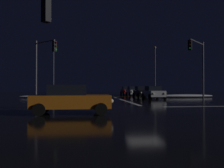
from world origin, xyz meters
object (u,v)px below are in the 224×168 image
at_px(sedan_silver, 153,92).
at_px(streetlamp_left_far, 54,65).
at_px(sedan_black, 142,92).
at_px(traffic_signal_nw, 44,59).
at_px(sedan_white, 133,91).
at_px(sedan_red, 127,91).
at_px(traffic_signal_ne, 198,59).
at_px(sedan_orange_crossing, 71,99).
at_px(streetlamp_right_far, 155,67).

height_order(sedan_silver, streetlamp_left_far, streetlamp_left_far).
bearing_deg(sedan_black, traffic_signal_nw, -145.74).
bearing_deg(sedan_black, sedan_white, 91.49).
bearing_deg(sedan_red, traffic_signal_nw, -122.70).
bearing_deg(sedan_red, traffic_signal_ne, -77.11).
xyz_separation_m(sedan_orange_crossing, traffic_signal_ne, (13.32, 12.10, 3.81)).
height_order(sedan_red, sedan_orange_crossing, same).
xyz_separation_m(sedan_silver, streetlamp_right_far, (6.01, 19.01, 4.79)).
height_order(sedan_black, traffic_signal_ne, traffic_signal_ne).
height_order(sedan_red, streetlamp_right_far, streetlamp_right_far).
bearing_deg(sedan_white, traffic_signal_nw, -131.84).
bearing_deg(traffic_signal_ne, streetlamp_left_far, 129.29).
bearing_deg(sedan_orange_crossing, traffic_signal_ne, 42.24).
bearing_deg(sedan_black, streetlamp_right_far, 65.76).
height_order(sedan_white, streetlamp_left_far, streetlamp_left_far).
distance_m(sedan_black, traffic_signal_ne, 10.51).
height_order(sedan_red, streetlamp_left_far, streetlamp_left_far).
distance_m(sedan_black, sedan_red, 10.60).
height_order(sedan_black, sedan_orange_crossing, same).
bearing_deg(traffic_signal_ne, traffic_signal_nw, 178.94).
distance_m(sedan_silver, sedan_black, 5.44).
xyz_separation_m(sedan_black, traffic_signal_ne, (4.19, -8.85, 3.81)).
bearing_deg(sedan_red, sedan_silver, -88.71).
distance_m(traffic_signal_nw, streetlamp_right_far, 28.96).
relative_size(traffic_signal_nw, streetlamp_right_far, 0.66).
distance_m(sedan_white, streetlamp_right_far, 11.41).
xyz_separation_m(sedan_red, traffic_signal_ne, (4.45, -19.45, 3.81)).
height_order(traffic_signal_ne, streetlamp_right_far, streetlamp_right_far).
bearing_deg(streetlamp_right_far, sedan_black, -114.24).
xyz_separation_m(sedan_silver, sedan_orange_crossing, (-9.23, -15.51, 0.00)).
xyz_separation_m(sedan_orange_crossing, streetlamp_left_far, (-5.03, 34.52, 4.90)).
bearing_deg(streetlamp_left_far, streetlamp_right_far, -0.00).
bearing_deg(sedan_orange_crossing, sedan_white, 71.09).
distance_m(sedan_white, traffic_signal_nw, 18.94).
distance_m(sedan_black, traffic_signal_nw, 15.59).
bearing_deg(traffic_signal_ne, sedan_orange_crossing, -137.76).
relative_size(sedan_silver, sedan_red, 1.00).
bearing_deg(sedan_silver, streetlamp_right_far, 72.45).
bearing_deg(sedan_red, sedan_orange_crossing, -105.71).
relative_size(sedan_silver, sedan_orange_crossing, 1.00).
bearing_deg(sedan_red, sedan_white, -88.67).
bearing_deg(sedan_orange_crossing, sedan_silver, 59.23).
xyz_separation_m(sedan_silver, traffic_signal_ne, (4.09, -3.41, 3.81)).
relative_size(traffic_signal_ne, streetlamp_left_far, 0.67).
bearing_deg(traffic_signal_ne, sedan_black, 115.32).
distance_m(sedan_white, traffic_signal_ne, 15.29).
bearing_deg(traffic_signal_nw, traffic_signal_ne, -1.06).
distance_m(sedan_silver, streetlamp_right_far, 20.50).
height_order(traffic_signal_nw, streetlamp_right_far, streetlamp_right_far).
distance_m(sedan_orange_crossing, traffic_signal_nw, 13.35).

